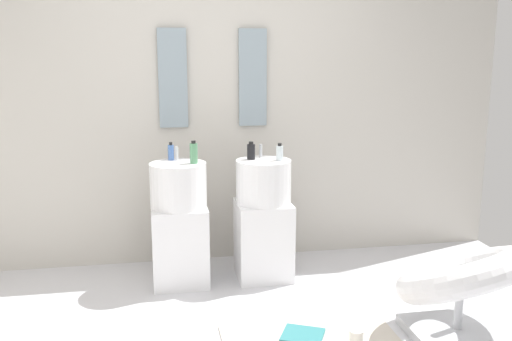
{
  "coord_description": "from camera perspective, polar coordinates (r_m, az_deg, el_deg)",
  "views": [
    {
      "loc": [
        -0.48,
        -2.88,
        1.68
      ],
      "look_at": [
        0.15,
        0.55,
        0.95
      ],
      "focal_mm": 39.86,
      "sensor_mm": 36.0,
      "label": 1
    }
  ],
  "objects": [
    {
      "name": "pedestal_sink_left",
      "position": [
        4.19,
        -7.7,
        -5.27
      ],
      "size": [
        0.41,
        0.41,
        1.0
      ],
      "color": "white",
      "rests_on": "ground_plane"
    },
    {
      "name": "soap_bottle_black",
      "position": [
        4.18,
        -0.5,
        1.93
      ],
      "size": [
        0.06,
        0.06,
        0.13
      ],
      "color": "black",
      "rests_on": "pedestal_sink_right"
    },
    {
      "name": "soap_bottle_blue",
      "position": [
        4.21,
        -8.53,
        1.85
      ],
      "size": [
        0.04,
        0.04,
        0.13
      ],
      "color": "#4C72B7",
      "rests_on": "pedestal_sink_left"
    },
    {
      "name": "soap_bottle_clear",
      "position": [
        4.14,
        2.39,
        1.8
      ],
      "size": [
        0.05,
        0.05,
        0.13
      ],
      "color": "silver",
      "rests_on": "pedestal_sink_right"
    },
    {
      "name": "coffee_mug",
      "position": [
        3.46,
        10.02,
        -16.27
      ],
      "size": [
        0.08,
        0.08,
        0.1
      ],
      "primitive_type": "cylinder",
      "color": "white",
      "rests_on": "area_rug"
    },
    {
      "name": "soap_bottle_green",
      "position": [
        4.05,
        -6.27,
        1.76
      ],
      "size": [
        0.06,
        0.06,
        0.16
      ],
      "color": "#59996B",
      "rests_on": "pedestal_sink_left"
    },
    {
      "name": "pedestal_sink_right",
      "position": [
        4.26,
        0.74,
        -4.87
      ],
      "size": [
        0.41,
        0.41,
        1.0
      ],
      "color": "white",
      "rests_on": "ground_plane"
    },
    {
      "name": "vanity_mirror_left",
      "position": [
        4.47,
        -8.36,
        9.14
      ],
      "size": [
        0.22,
        0.03,
        0.76
      ],
      "primitive_type": "cube",
      "color": "#8C9EA8"
    },
    {
      "name": "magazine_teal",
      "position": [
        3.54,
        4.71,
        -16.15
      ],
      "size": [
        0.31,
        0.3,
        0.02
      ],
      "primitive_type": "cube",
      "rotation": [
        0.0,
        0.0,
        -0.46
      ],
      "color": "teal",
      "rests_on": "area_rug"
    },
    {
      "name": "lounge_chair",
      "position": [
        3.6,
        19.85,
        -10.57
      ],
      "size": [
        1.07,
        1.07,
        0.65
      ],
      "color": "#B7BABF",
      "rests_on": "ground_plane"
    },
    {
      "name": "rear_partition",
      "position": [
        4.57,
        -4.38,
        7.01
      ],
      "size": [
        4.8,
        0.1,
        2.6
      ],
      "primitive_type": "cube",
      "color": "beige",
      "rests_on": "ground_plane"
    },
    {
      "name": "vanity_mirror_right",
      "position": [
        4.53,
        -0.34,
        9.3
      ],
      "size": [
        0.22,
        0.03,
        0.76
      ],
      "primitive_type": "cube",
      "color": "#8C9EA8"
    }
  ]
}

